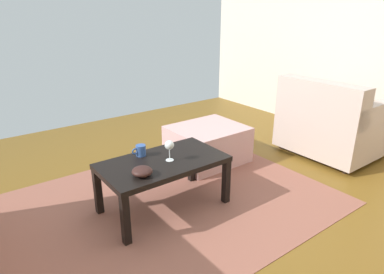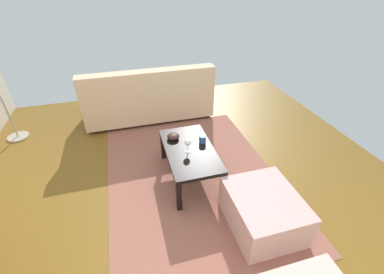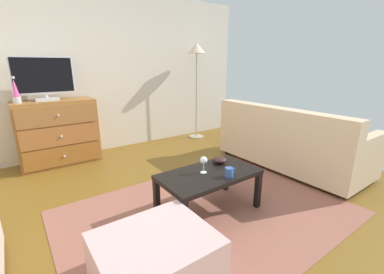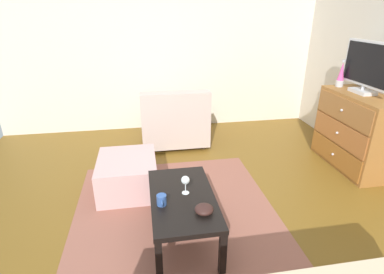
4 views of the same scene
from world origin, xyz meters
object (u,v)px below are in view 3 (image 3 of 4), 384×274
object	(u,v)px
coffee_table	(209,178)
bowl_decorative	(219,160)
ottoman	(156,262)
standing_lamp	(197,57)
couch_large	(288,143)
wine_glass	(204,161)
tv	(44,77)
lava_lamp	(16,92)
mug	(229,172)
dresser	(58,133)

from	to	relation	value
coffee_table	bowl_decorative	world-z (taller)	bowl_decorative
ottoman	standing_lamp	size ratio (longest dim) A/B	0.40
couch_large	standing_lamp	xyz separation A→B (m)	(-0.13, 1.92, 1.16)
wine_glass	ottoman	distance (m)	0.99
tv	lava_lamp	bearing A→B (deg)	-168.65
mug	ottoman	size ratio (longest dim) A/B	0.16
tv	couch_large	world-z (taller)	tv
lava_lamp	standing_lamp	distance (m)	2.82
lava_lamp	ottoman	size ratio (longest dim) A/B	0.47
wine_glass	standing_lamp	world-z (taller)	standing_lamp
coffee_table	wine_glass	xyz separation A→B (m)	(-0.04, 0.03, 0.17)
tv	bowl_decorative	world-z (taller)	tv
lava_lamp	ottoman	bearing A→B (deg)	-79.30
tv	ottoman	size ratio (longest dim) A/B	1.06
tv	mug	xyz separation A→B (m)	(1.07, -2.41, -0.76)
ottoman	bowl_decorative	bearing A→B (deg)	29.65
coffee_table	ottoman	bearing A→B (deg)	-149.81
standing_lamp	lava_lamp	bearing A→B (deg)	179.90
coffee_table	standing_lamp	xyz separation A→B (m)	(1.47, 2.16, 1.14)
ottoman	dresser	bearing A→B (deg)	92.02
coffee_table	standing_lamp	size ratio (longest dim) A/B	0.53
lava_lamp	mug	bearing A→B (deg)	-58.99
wine_glass	couch_large	xyz separation A→B (m)	(1.64, 0.21, -0.18)
mug	bowl_decorative	bearing A→B (deg)	63.18
dresser	couch_large	distance (m)	3.19
bowl_decorative	standing_lamp	xyz separation A→B (m)	(1.23, 2.03, 1.06)
lava_lamp	bowl_decorative	world-z (taller)	lava_lamp
lava_lamp	wine_glass	distance (m)	2.54
bowl_decorative	lava_lamp	bearing A→B (deg)	127.40
coffee_table	mug	world-z (taller)	mug
dresser	ottoman	xyz separation A→B (m)	(0.09, -2.69, -0.27)
standing_lamp	dresser	bearing A→B (deg)	178.84
coffee_table	couch_large	size ratio (longest dim) A/B	0.48
mug	couch_large	xyz separation A→B (m)	(1.51, 0.41, -0.11)
mug	ottoman	xyz separation A→B (m)	(-0.91, -0.30, -0.26)
mug	ottoman	distance (m)	0.99
mug	bowl_decorative	xyz separation A→B (m)	(0.15, 0.30, -0.01)
coffee_table	wine_glass	world-z (taller)	wine_glass
wine_glass	standing_lamp	xyz separation A→B (m)	(1.51, 2.13, 0.98)
standing_lamp	wine_glass	bearing A→B (deg)	-125.29
dresser	wine_glass	xyz separation A→B (m)	(0.87, -2.18, 0.07)
dresser	standing_lamp	bearing A→B (deg)	-1.16
dresser	lava_lamp	world-z (taller)	lava_lamp
bowl_decorative	ottoman	world-z (taller)	bowl_decorative
tv	standing_lamp	size ratio (longest dim) A/B	0.43
dresser	tv	xyz separation A→B (m)	(-0.07, 0.02, 0.76)
bowl_decorative	standing_lamp	size ratio (longest dim) A/B	0.08
ottoman	mug	bearing A→B (deg)	18.40
dresser	coffee_table	size ratio (longest dim) A/B	1.09
couch_large	standing_lamp	world-z (taller)	standing_lamp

